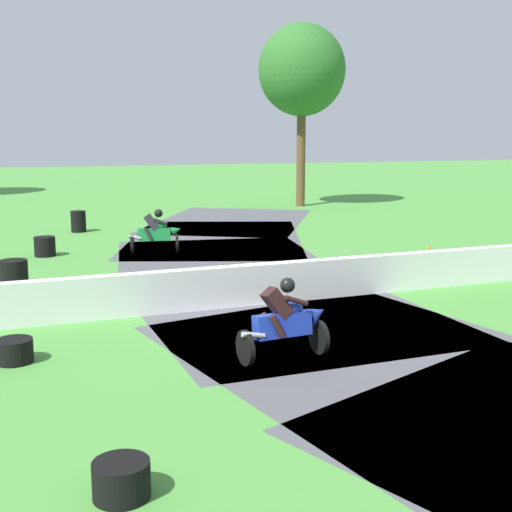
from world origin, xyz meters
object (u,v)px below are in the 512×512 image
motorcycle_lead_green (157,232)px  tire_stack_extra_a (121,479)px  tire_stack_far (14,351)px  motorcycle_chase_blue (286,321)px  traffic_cone (428,252)px  tire_stack_near (78,221)px  tire_stack_mid_b (14,277)px  tire_stack_mid_a (45,246)px

motorcycle_lead_green → tire_stack_extra_a: (-2.70, -14.48, -0.46)m
tire_stack_far → tire_stack_extra_a: bearing=-75.8°
motorcycle_lead_green → motorcycle_chase_blue: (0.48, -10.73, 0.00)m
motorcycle_lead_green → traffic_cone: 8.36m
motorcycle_chase_blue → tire_stack_far: 4.58m
tire_stack_near → tire_stack_far: bearing=-96.9°
tire_stack_mid_b → traffic_cone: (11.72, 0.94, -0.18)m
tire_stack_near → motorcycle_lead_green: bearing=-68.5°
tire_stack_far → traffic_cone: bearing=28.1°
motorcycle_lead_green → tire_stack_near: size_ratio=2.14×
tire_stack_mid_b → tire_stack_extra_a: size_ratio=1.29×
traffic_cone → tire_stack_mid_a: bearing=160.4°
motorcycle_lead_green → tire_stack_extra_a: size_ratio=2.77×
tire_stack_far → tire_stack_extra_a: 5.04m
motorcycle_chase_blue → tire_stack_mid_a: 11.87m
motorcycle_chase_blue → tire_stack_far: size_ratio=2.71×
motorcycle_lead_green → tire_stack_mid_a: 3.44m
tire_stack_mid_a → tire_stack_far: 10.11m
tire_stack_near → tire_stack_extra_a: size_ratio=1.29×
tire_stack_far → tire_stack_extra_a: (1.24, -4.88, 0.00)m
tire_stack_mid_b → tire_stack_mid_a: bearing=81.5°
tire_stack_far → tire_stack_extra_a: same height
motorcycle_lead_green → motorcycle_chase_blue: motorcycle_chase_blue is taller
tire_stack_mid_a → tire_stack_far: size_ratio=1.03×
traffic_cone → tire_stack_far: bearing=-151.9°
motorcycle_lead_green → tire_stack_mid_b: bearing=-133.3°
motorcycle_lead_green → tire_stack_extra_a: 14.74m
tire_stack_mid_a → tire_stack_mid_b: bearing=-98.5°
motorcycle_lead_green → tire_stack_mid_b: size_ratio=2.14×
motorcycle_chase_blue → tire_stack_extra_a: motorcycle_chase_blue is taller
tire_stack_near → tire_stack_far: size_ratio=1.29×
tire_stack_mid_b → tire_stack_extra_a: (1.40, -10.12, -0.20)m
motorcycle_chase_blue → tire_stack_mid_b: 7.85m
tire_stack_near → motorcycle_chase_blue: bearing=-80.8°
motorcycle_chase_blue → traffic_cone: bearing=45.7°
tire_stack_near → tire_stack_mid_b: same height
motorcycle_lead_green → tire_stack_near: (-2.13, 5.40, -0.26)m
tire_stack_extra_a → tire_stack_far: bearing=104.2°
tire_stack_near → tire_stack_mid_a: tire_stack_near is taller
tire_stack_mid_b → motorcycle_chase_blue: bearing=-54.3°
tire_stack_near → tire_stack_mid_b: 9.96m
motorcycle_chase_blue → motorcycle_lead_green: bearing=92.5°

